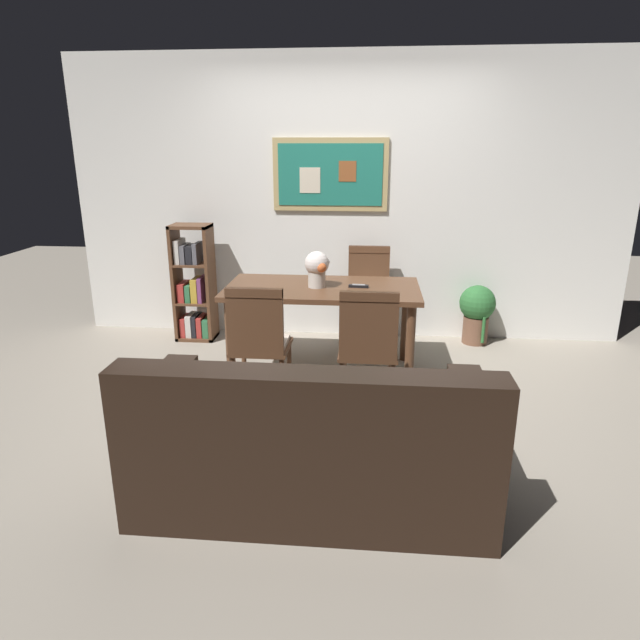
% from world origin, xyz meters
% --- Properties ---
extents(ground_plane, '(12.00, 12.00, 0.00)m').
position_xyz_m(ground_plane, '(0.00, 0.00, 0.00)').
color(ground_plane, gray).
extents(wall_back_with_painting, '(5.20, 0.14, 2.60)m').
position_xyz_m(wall_back_with_painting, '(-0.00, 1.55, 1.30)').
color(wall_back_with_painting, silver).
rests_on(wall_back_with_painting, ground_plane).
extents(dining_table, '(1.53, 0.80, 0.72)m').
position_xyz_m(dining_table, '(-0.14, 0.52, 0.63)').
color(dining_table, brown).
rests_on(dining_table, ground_plane).
extents(dining_chair_near_right, '(0.40, 0.41, 0.91)m').
position_xyz_m(dining_chair_near_right, '(0.23, -0.23, 0.54)').
color(dining_chair_near_right, brown).
rests_on(dining_chair_near_right, ground_plane).
extents(dining_chair_near_left, '(0.40, 0.41, 0.91)m').
position_xyz_m(dining_chair_near_left, '(-0.52, -0.20, 0.54)').
color(dining_chair_near_left, brown).
rests_on(dining_chair_near_left, ground_plane).
extents(dining_chair_far_right, '(0.40, 0.41, 0.91)m').
position_xyz_m(dining_chair_far_right, '(0.22, 1.25, 0.54)').
color(dining_chair_far_right, brown).
rests_on(dining_chair_far_right, ground_plane).
extents(leather_couch, '(1.80, 0.84, 0.84)m').
position_xyz_m(leather_couch, '(-0.05, -1.24, 0.31)').
color(leather_couch, black).
rests_on(leather_couch, ground_plane).
extents(bookshelf, '(0.36, 0.28, 1.10)m').
position_xyz_m(bookshelf, '(-1.44, 1.24, 0.50)').
color(bookshelf, brown).
rests_on(bookshelf, ground_plane).
extents(potted_ivy, '(0.33, 0.33, 0.56)m').
position_xyz_m(potted_ivy, '(1.24, 1.35, 0.32)').
color(potted_ivy, brown).
rests_on(potted_ivy, ground_plane).
extents(flower_vase, '(0.20, 0.21, 0.29)m').
position_xyz_m(flower_vase, '(-0.19, 0.51, 0.88)').
color(flower_vase, beige).
rests_on(flower_vase, dining_table).
extents(tv_remote, '(0.16, 0.06, 0.02)m').
position_xyz_m(tv_remote, '(0.14, 0.52, 0.73)').
color(tv_remote, black).
rests_on(tv_remote, dining_table).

